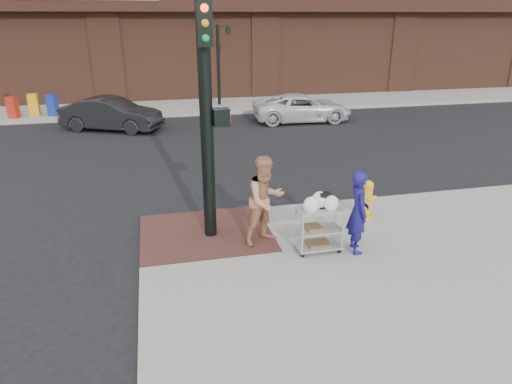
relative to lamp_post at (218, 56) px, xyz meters
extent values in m
plane|color=black|center=(-2.00, -16.00, -2.62)|extent=(220.00, 220.00, 0.00)
cube|color=gray|center=(10.50, 16.00, -2.54)|extent=(65.00, 36.00, 0.15)
cube|color=#4A2722|center=(-2.60, -15.10, -2.46)|extent=(2.80, 2.40, 0.01)
cylinder|color=black|center=(0.00, 0.00, -0.47)|extent=(0.16, 0.16, 4.00)
cube|color=black|center=(0.00, 0.00, 1.43)|extent=(1.20, 0.06, 0.06)
cube|color=black|center=(-0.55, 0.00, 1.23)|extent=(0.22, 0.22, 0.35)
cube|color=black|center=(0.55, 0.00, 1.23)|extent=(0.22, 0.22, 0.35)
cylinder|color=black|center=(-2.50, -15.20, 0.03)|extent=(0.26, 0.26, 5.00)
cube|color=black|center=(-2.20, -15.20, 0.08)|extent=(0.32, 0.28, 0.34)
cube|color=#FF260C|center=(-2.04, -15.20, 0.08)|extent=(0.02, 0.18, 0.22)
cube|color=black|center=(-2.50, -15.48, 1.83)|extent=(0.28, 0.18, 0.80)
imported|color=navy|center=(0.25, -16.56, -1.62)|extent=(0.50, 0.67, 1.69)
imported|color=tan|center=(-1.43, -15.77, -1.54)|extent=(1.11, 1.01, 1.86)
imported|color=black|center=(-5.21, -4.11, -1.93)|extent=(4.41, 3.09, 1.38)
imported|color=silver|center=(3.19, -4.23, -2.00)|extent=(4.58, 2.32, 1.24)
cube|color=#939398|center=(-0.49, -16.41, -1.57)|extent=(0.89, 0.50, 0.03)
cube|color=#939398|center=(-0.49, -16.41, -2.00)|extent=(0.89, 0.50, 0.03)
cube|color=#939398|center=(-0.49, -16.41, -2.36)|extent=(0.89, 0.50, 0.03)
cube|color=black|center=(-0.39, -16.36, -1.41)|extent=(0.22, 0.14, 0.31)
cube|color=brown|center=(-0.61, -16.41, -1.95)|extent=(0.30, 0.33, 0.08)
cube|color=brown|center=(-0.49, -16.41, -2.31)|extent=(0.45, 0.35, 0.07)
cylinder|color=#FFAD15|center=(1.15, -15.15, -2.42)|extent=(0.30, 0.30, 0.09)
cylinder|color=#FFAD15|center=(1.15, -15.15, -2.03)|extent=(0.22, 0.22, 0.68)
sphere|color=#FFAD15|center=(1.15, -15.15, -1.66)|extent=(0.24, 0.24, 0.24)
cylinder|color=#FFAD15|center=(1.15, -15.15, -1.98)|extent=(0.44, 0.10, 0.10)
cube|color=#B02414|center=(-9.73, -1.26, -1.98)|extent=(0.51, 0.49, 0.98)
cube|color=gold|center=(-8.91, -0.88, -1.96)|extent=(0.43, 0.39, 1.02)
cube|color=#172B98|center=(-8.06, -1.09, -1.98)|extent=(0.53, 0.51, 0.98)
camera|label=1|loc=(-3.53, -24.07, 1.97)|focal=32.00mm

